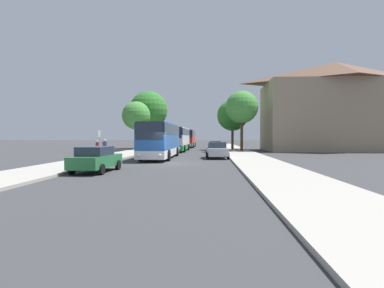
{
  "coord_description": "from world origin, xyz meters",
  "views": [
    {
      "loc": [
        3.14,
        -23.49,
        2.15
      ],
      "look_at": [
        1.16,
        9.01,
        1.34
      ],
      "focal_mm": 28.0,
      "sensor_mm": 36.0,
      "label": 1
    }
  ],
  "objects_px": {
    "parked_car_right_near": "(217,150)",
    "tree_right_near": "(242,107)",
    "parked_car_right_far": "(216,146)",
    "bus_stop_sign": "(99,141)",
    "bus_middle": "(178,139)",
    "parked_car_left_curb": "(96,159)",
    "bus_front": "(161,140)",
    "bus_rear": "(188,138)",
    "pedestrian_waiting_near": "(98,149)",
    "tree_left_near": "(149,110)",
    "tree_right_mid": "(233,116)",
    "tree_left_far": "(136,116)",
    "pedestrian_waiting_far": "(105,150)"
  },
  "relations": [
    {
      "from": "bus_front",
      "to": "tree_right_mid",
      "type": "xyz_separation_m",
      "value": [
        8.42,
        18.59,
        3.68
      ]
    },
    {
      "from": "bus_stop_sign",
      "to": "pedestrian_waiting_near",
      "type": "relative_size",
      "value": 1.62
    },
    {
      "from": "bus_front",
      "to": "tree_right_near",
      "type": "bearing_deg",
      "value": 54.58
    },
    {
      "from": "bus_front",
      "to": "tree_right_near",
      "type": "relative_size",
      "value": 1.37
    },
    {
      "from": "bus_stop_sign",
      "to": "tree_right_near",
      "type": "distance_m",
      "value": 22.52
    },
    {
      "from": "parked_car_right_near",
      "to": "parked_car_right_far",
      "type": "xyz_separation_m",
      "value": [
        0.14,
        13.86,
        -0.05
      ]
    },
    {
      "from": "bus_middle",
      "to": "parked_car_left_curb",
      "type": "relative_size",
      "value": 2.59
    },
    {
      "from": "bus_middle",
      "to": "tree_left_near",
      "type": "height_order",
      "value": "tree_left_near"
    },
    {
      "from": "pedestrian_waiting_near",
      "to": "tree_right_mid",
      "type": "xyz_separation_m",
      "value": [
        14.63,
        19.13,
        4.52
      ]
    },
    {
      "from": "bus_front",
      "to": "bus_rear",
      "type": "bearing_deg",
      "value": 89.07
    },
    {
      "from": "pedestrian_waiting_far",
      "to": "tree_right_mid",
      "type": "distance_m",
      "value": 26.84
    },
    {
      "from": "parked_car_right_far",
      "to": "bus_stop_sign",
      "type": "xyz_separation_m",
      "value": [
        -10.44,
        -17.92,
        1.0
      ]
    },
    {
      "from": "bus_front",
      "to": "tree_left_far",
      "type": "height_order",
      "value": "tree_left_far"
    },
    {
      "from": "pedestrian_waiting_far",
      "to": "parked_car_right_near",
      "type": "bearing_deg",
      "value": 136.0
    },
    {
      "from": "bus_front",
      "to": "parked_car_right_near",
      "type": "distance_m",
      "value": 5.64
    },
    {
      "from": "bus_middle",
      "to": "parked_car_left_curb",
      "type": "xyz_separation_m",
      "value": [
        -2.14,
        -25.89,
        -1.02
      ]
    },
    {
      "from": "bus_middle",
      "to": "bus_rear",
      "type": "distance_m",
      "value": 15.92
    },
    {
      "from": "tree_right_near",
      "to": "parked_car_right_near",
      "type": "bearing_deg",
      "value": -106.23
    },
    {
      "from": "bus_rear",
      "to": "parked_car_right_far",
      "type": "distance_m",
      "value": 16.95
    },
    {
      "from": "pedestrian_waiting_near",
      "to": "tree_right_near",
      "type": "height_order",
      "value": "tree_right_near"
    },
    {
      "from": "tree_right_mid",
      "to": "pedestrian_waiting_near",
      "type": "bearing_deg",
      "value": -127.4
    },
    {
      "from": "parked_car_right_near",
      "to": "pedestrian_waiting_near",
      "type": "relative_size",
      "value": 2.72
    },
    {
      "from": "bus_middle",
      "to": "tree_right_near",
      "type": "distance_m",
      "value": 10.26
    },
    {
      "from": "parked_car_right_far",
      "to": "pedestrian_waiting_far",
      "type": "xyz_separation_m",
      "value": [
        -9.63,
        -18.85,
        0.29
      ]
    },
    {
      "from": "tree_left_near",
      "to": "parked_car_right_far",
      "type": "bearing_deg",
      "value": -38.43
    },
    {
      "from": "bus_rear",
      "to": "pedestrian_waiting_far",
      "type": "xyz_separation_m",
      "value": [
        -4.4,
        -34.95,
        -0.75
      ]
    },
    {
      "from": "parked_car_left_curb",
      "to": "bus_stop_sign",
      "type": "xyz_separation_m",
      "value": [
        -2.75,
        7.8,
        0.97
      ]
    },
    {
      "from": "parked_car_right_near",
      "to": "parked_car_right_far",
      "type": "bearing_deg",
      "value": -93.79
    },
    {
      "from": "bus_middle",
      "to": "tree_right_near",
      "type": "relative_size",
      "value": 1.33
    },
    {
      "from": "tree_right_near",
      "to": "tree_right_mid",
      "type": "relative_size",
      "value": 1.08
    },
    {
      "from": "parked_car_right_near",
      "to": "tree_right_near",
      "type": "height_order",
      "value": "tree_right_near"
    },
    {
      "from": "parked_car_right_near",
      "to": "tree_right_near",
      "type": "distance_m",
      "value": 14.53
    },
    {
      "from": "bus_rear",
      "to": "pedestrian_waiting_near",
      "type": "distance_m",
      "value": 31.39
    },
    {
      "from": "bus_front",
      "to": "pedestrian_waiting_near",
      "type": "height_order",
      "value": "bus_front"
    },
    {
      "from": "parked_car_left_curb",
      "to": "parked_car_right_near",
      "type": "distance_m",
      "value": 14.06
    },
    {
      "from": "bus_rear",
      "to": "parked_car_right_far",
      "type": "height_order",
      "value": "bus_rear"
    },
    {
      "from": "bus_front",
      "to": "parked_car_right_far",
      "type": "height_order",
      "value": "bus_front"
    },
    {
      "from": "pedestrian_waiting_near",
      "to": "tree_left_far",
      "type": "bearing_deg",
      "value": -12.83
    },
    {
      "from": "pedestrian_waiting_far",
      "to": "tree_right_mid",
      "type": "height_order",
      "value": "tree_right_mid"
    },
    {
      "from": "bus_stop_sign",
      "to": "tree_right_mid",
      "type": "bearing_deg",
      "value": 59.61
    },
    {
      "from": "bus_middle",
      "to": "pedestrian_waiting_near",
      "type": "distance_m",
      "value": 16.08
    },
    {
      "from": "parked_car_left_curb",
      "to": "parked_car_right_far",
      "type": "xyz_separation_m",
      "value": [
        7.7,
        25.72,
        -0.03
      ]
    },
    {
      "from": "tree_right_near",
      "to": "bus_front",
      "type": "bearing_deg",
      "value": -125.37
    },
    {
      "from": "parked_car_right_far",
      "to": "pedestrian_waiting_near",
      "type": "xyz_separation_m",
      "value": [
        -11.89,
        -14.57,
        0.19
      ]
    },
    {
      "from": "parked_car_right_near",
      "to": "tree_left_near",
      "type": "distance_m",
      "value": 26.62
    },
    {
      "from": "tree_left_near",
      "to": "tree_left_far",
      "type": "xyz_separation_m",
      "value": [
        -0.36,
        -7.52,
        -1.49
      ]
    },
    {
      "from": "tree_left_far",
      "to": "bus_stop_sign",
      "type": "bearing_deg",
      "value": -85.17
    },
    {
      "from": "parked_car_right_near",
      "to": "tree_right_mid",
      "type": "xyz_separation_m",
      "value": [
        2.87,
        18.41,
        4.66
      ]
    },
    {
      "from": "tree_left_far",
      "to": "tree_right_near",
      "type": "bearing_deg",
      "value": -9.8
    },
    {
      "from": "tree_right_near",
      "to": "bus_rear",
      "type": "bearing_deg",
      "value": 117.5
    }
  ]
}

